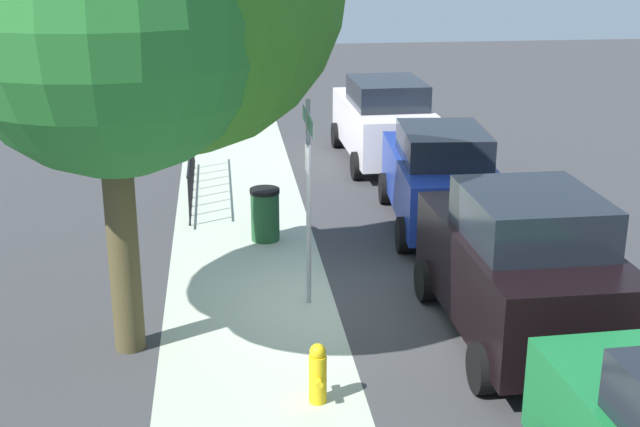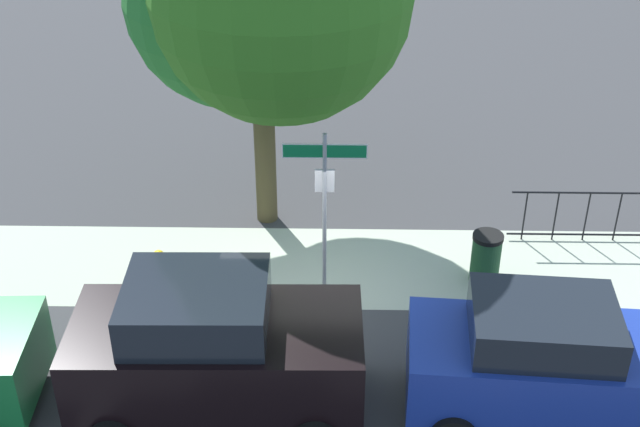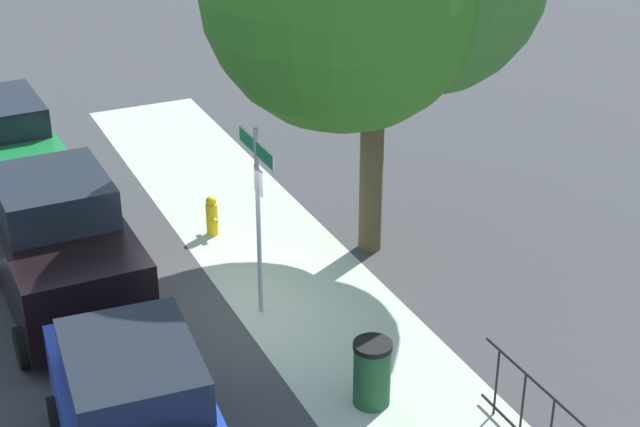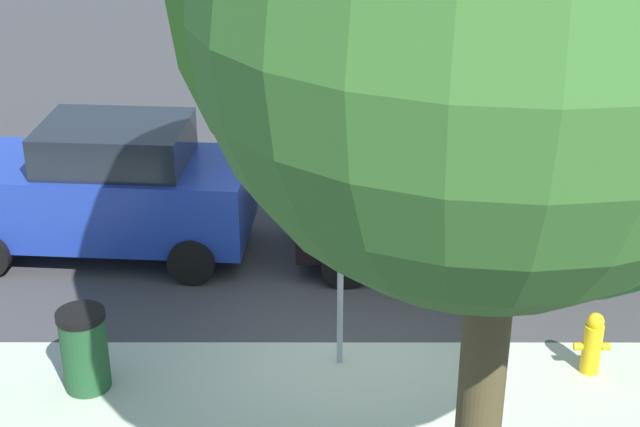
{
  "view_description": "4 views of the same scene",
  "coord_description": "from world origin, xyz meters",
  "px_view_note": "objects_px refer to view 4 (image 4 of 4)",
  "views": [
    {
      "loc": [
        -11.86,
        1.67,
        5.56
      ],
      "look_at": [
        0.14,
        0.25,
        1.49
      ],
      "focal_mm": 48.69,
      "sensor_mm": 36.0,
      "label": 1
    },
    {
      "loc": [
        0.44,
        -11.77,
        9.08
      ],
      "look_at": [
        0.21,
        0.78,
        1.46
      ],
      "focal_mm": 48.11,
      "sensor_mm": 36.0,
      "label": 2
    },
    {
      "loc": [
        12.92,
        -4.45,
        8.4
      ],
      "look_at": [
        0.89,
        1.17,
        1.87
      ],
      "focal_mm": 54.99,
      "sensor_mm": 36.0,
      "label": 3
    },
    {
      "loc": [
        0.51,
        10.01,
        6.53
      ],
      "look_at": [
        0.52,
        0.2,
        1.85
      ],
      "focal_mm": 54.38,
      "sensor_mm": 36.0,
      "label": 4
    }
  ],
  "objects_px": {
    "shade_tree": "(497,9)",
    "trash_bin": "(84,350)",
    "car_blue": "(105,188)",
    "car_black": "(446,184)",
    "street_sign": "(341,193)",
    "fire_hydrant": "(592,343)"
  },
  "relations": [
    {
      "from": "car_black",
      "to": "car_blue",
      "type": "xyz_separation_m",
      "value": [
        4.8,
        -0.07,
        -0.11
      ]
    },
    {
      "from": "car_black",
      "to": "trash_bin",
      "type": "distance_m",
      "value": 5.52
    },
    {
      "from": "fire_hydrant",
      "to": "trash_bin",
      "type": "xyz_separation_m",
      "value": [
        5.77,
        0.3,
        0.11
      ]
    },
    {
      "from": "car_blue",
      "to": "car_black",
      "type": "bearing_deg",
      "value": -176.58
    },
    {
      "from": "fire_hydrant",
      "to": "trash_bin",
      "type": "bearing_deg",
      "value": 2.97
    },
    {
      "from": "car_blue",
      "to": "fire_hydrant",
      "type": "height_order",
      "value": "car_blue"
    },
    {
      "from": "street_sign",
      "to": "trash_bin",
      "type": "distance_m",
      "value": 3.37
    },
    {
      "from": "street_sign",
      "to": "car_blue",
      "type": "height_order",
      "value": "street_sign"
    },
    {
      "from": "shade_tree",
      "to": "trash_bin",
      "type": "height_order",
      "value": "shade_tree"
    },
    {
      "from": "trash_bin",
      "to": "fire_hydrant",
      "type": "bearing_deg",
      "value": -177.03
    },
    {
      "from": "car_blue",
      "to": "fire_hydrant",
      "type": "relative_size",
      "value": 5.48
    },
    {
      "from": "shade_tree",
      "to": "trash_bin",
      "type": "relative_size",
      "value": 7.27
    },
    {
      "from": "street_sign",
      "to": "trash_bin",
      "type": "xyz_separation_m",
      "value": [
        2.87,
        0.5,
        -1.7
      ]
    },
    {
      "from": "shade_tree",
      "to": "car_black",
      "type": "bearing_deg",
      "value": -94.88
    },
    {
      "from": "car_black",
      "to": "shade_tree",
      "type": "bearing_deg",
      "value": 84.26
    },
    {
      "from": "street_sign",
      "to": "shade_tree",
      "type": "relative_size",
      "value": 0.44
    },
    {
      "from": "trash_bin",
      "to": "street_sign",
      "type": "bearing_deg",
      "value": -170.14
    },
    {
      "from": "car_black",
      "to": "car_blue",
      "type": "distance_m",
      "value": 4.8
    },
    {
      "from": "street_sign",
      "to": "fire_hydrant",
      "type": "distance_m",
      "value": 3.43
    },
    {
      "from": "street_sign",
      "to": "fire_hydrant",
      "type": "height_order",
      "value": "street_sign"
    },
    {
      "from": "street_sign",
      "to": "car_black",
      "type": "bearing_deg",
      "value": -118.91
    },
    {
      "from": "shade_tree",
      "to": "car_black",
      "type": "distance_m",
      "value": 6.41
    }
  ]
}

